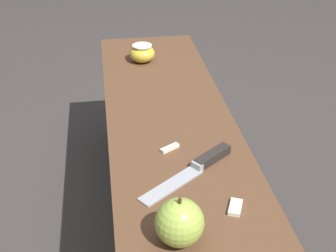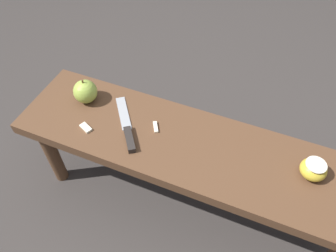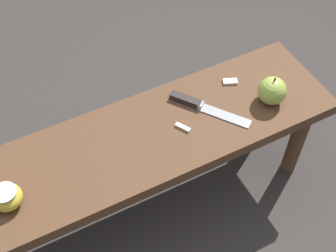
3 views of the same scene
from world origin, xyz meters
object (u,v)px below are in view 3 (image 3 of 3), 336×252
at_px(apple_whole, 272,91).
at_px(apple_cut, 7,197).
at_px(wooden_bench, 140,151).
at_px(knife, 197,104).

xyz_separation_m(apple_whole, apple_cut, (0.79, -0.01, -0.01)).
bearing_deg(apple_cut, apple_whole, 178.92).
xyz_separation_m(wooden_bench, apple_whole, (-0.41, 0.05, 0.10)).
xyz_separation_m(knife, apple_whole, (-0.20, 0.08, 0.03)).
height_order(wooden_bench, knife, knife).
bearing_deg(wooden_bench, apple_cut, 4.93).
distance_m(wooden_bench, knife, 0.22).
height_order(knife, apple_cut, apple_cut).
distance_m(wooden_bench, apple_whole, 0.42).
distance_m(knife, apple_cut, 0.59).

